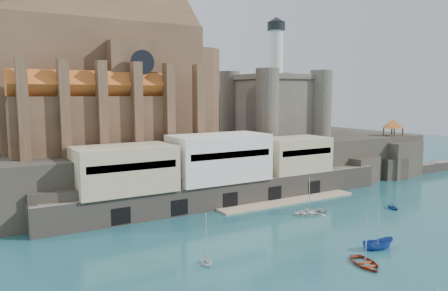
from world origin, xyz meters
name	(u,v)px	position (x,y,z in m)	size (l,w,h in m)	color
ground	(353,228)	(0.00, 0.00, 0.00)	(300.00, 300.00, 0.00)	#194B53
promontory	(221,162)	(-0.19, 39.37, 4.92)	(100.00, 36.00, 10.00)	black
quay	(219,172)	(-10.19, 23.07, 6.07)	(70.00, 12.00, 13.05)	#6A6055
church	(112,85)	(-24.13, 41.85, 22.13)	(47.00, 25.93, 30.51)	#4C3523
castle_keep	(274,102)	(16.08, 41.08, 18.31)	(21.20, 21.20, 29.30)	#484338
rock_outcrop	(392,159)	(42.00, 25.84, 4.02)	(14.50, 10.50, 8.70)	black
pavilion	(393,125)	(42.00, 26.00, 12.73)	(6.40, 6.40, 5.40)	#4C3523
boat_0	(365,265)	(-9.84, -10.84, 0.00)	(3.75, 1.09, 5.25)	#933113
boat_2	(377,249)	(-4.19, -7.97, 0.00)	(1.76, 1.80, 4.67)	#1E459B
boat_4	(206,264)	(-26.09, -0.76, 0.00)	(2.28, 1.39, 2.64)	white
boat_6	(309,214)	(-0.42, 9.50, 0.00)	(4.27, 1.24, 5.98)	silver
boat_7	(393,209)	(14.56, 4.22, 0.00)	(2.42, 1.47, 2.80)	navy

